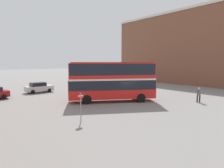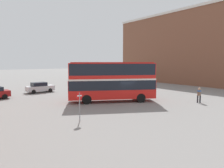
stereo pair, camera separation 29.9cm
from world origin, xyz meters
TOP-DOWN VIEW (x-y plane):
  - ground_plane at (0.00, 0.00)m, footprint 240.00×240.00m
  - building_row_right at (25.81, 8.27)m, footprint 9.77×34.49m
  - double_decker_bus at (-1.30, 1.11)m, footprint 10.09×7.05m
  - pedestrian_foreground at (6.34, -5.62)m, footprint 0.61×0.61m
  - parked_car_kerb_near at (-5.86, 13.75)m, footprint 4.16×1.89m
  - parked_car_side_street at (3.62, 13.83)m, footprint 4.36×2.37m
  - no_entry_sign at (-8.18, -3.60)m, footprint 0.59×0.08m

SIDE VIEW (x-z plane):
  - ground_plane at x=0.00m, z-range 0.00..0.00m
  - parked_car_kerb_near at x=-5.86m, z-range 0.00..1.58m
  - parked_car_side_street at x=3.62m, z-range 0.00..1.60m
  - pedestrian_foreground at x=6.34m, z-range 0.20..1.97m
  - no_entry_sign at x=-8.18m, z-range 0.39..2.74m
  - double_decker_bus at x=-1.30m, z-range 0.35..5.07m
  - building_row_right at x=25.81m, z-range 0.01..15.68m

